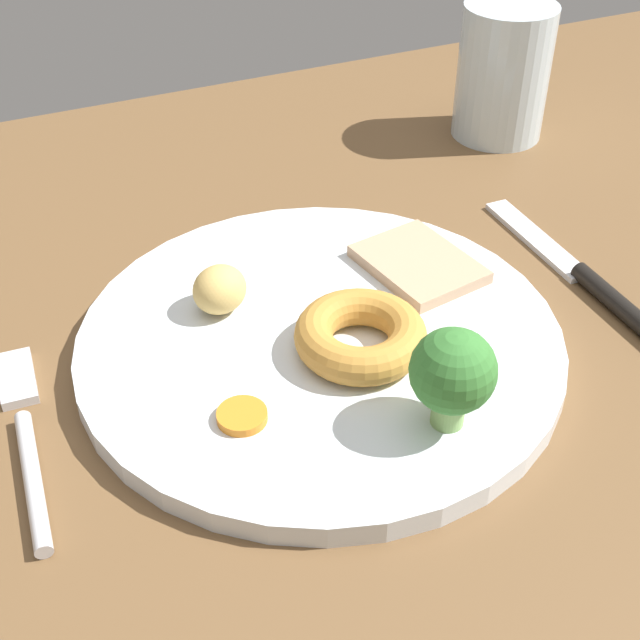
{
  "coord_description": "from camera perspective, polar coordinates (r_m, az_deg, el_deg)",
  "views": [
    {
      "loc": [
        -18.75,
        -34.14,
        37.54
      ],
      "look_at": [
        -2.57,
        2.34,
        6.0
      ],
      "focal_mm": 49.23,
      "sensor_mm": 36.0,
      "label": 1
    }
  ],
  "objects": [
    {
      "name": "knife",
      "position": [
        0.6,
        16.95,
        2.54
      ],
      "size": [
        1.75,
        18.51,
        1.2
      ],
      "rotation": [
        0.0,
        0.0,
        1.57
      ],
      "color": "black",
      "rests_on": "dining_table"
    },
    {
      "name": "meat_slice_main",
      "position": [
        0.57,
        6.43,
        3.64
      ],
      "size": [
        7.1,
        8.55,
        0.8
      ],
      "primitive_type": "cube",
      "rotation": [
        0.0,
        0.0,
        4.88
      ],
      "color": "tan",
      "rests_on": "dinner_plate"
    },
    {
      "name": "dining_table",
      "position": [
        0.53,
        3.59,
        -4.31
      ],
      "size": [
        120.0,
        84.0,
        3.6
      ],
      "primitive_type": "cube",
      "color": "brown",
      "rests_on": "ground"
    },
    {
      "name": "broccoli_floret",
      "position": [
        0.44,
        8.63,
        -3.45
      ],
      "size": [
        4.46,
        4.46,
        5.79
      ],
      "color": "#8CB766",
      "rests_on": "dinner_plate"
    },
    {
      "name": "yorkshire_pudding",
      "position": [
        0.5,
        2.68,
        -1.05
      ],
      "size": [
        7.59,
        7.59,
        2.21
      ],
      "primitive_type": "torus",
      "color": "#C68938",
      "rests_on": "dinner_plate"
    },
    {
      "name": "water_glass",
      "position": [
        0.76,
        11.82,
        15.5
      ],
      "size": [
        7.54,
        7.54,
        10.91
      ],
      "primitive_type": "cylinder",
      "color": "silver",
      "rests_on": "dining_table"
    },
    {
      "name": "dinner_plate",
      "position": [
        0.52,
        -0.0,
        -1.47
      ],
      "size": [
        28.6,
        28.6,
        1.4
      ],
      "primitive_type": "cylinder",
      "color": "white",
      "rests_on": "dining_table"
    },
    {
      "name": "carrot_coin_front",
      "position": [
        0.46,
        -5.09,
        -6.23
      ],
      "size": [
        2.69,
        2.69,
        0.51
      ],
      "primitive_type": "cylinder",
      "color": "orange",
      "rests_on": "dinner_plate"
    },
    {
      "name": "roast_potato_left",
      "position": [
        0.53,
        -6.54,
        2.0
      ],
      "size": [
        4.61,
        4.52,
        2.89
      ],
      "primitive_type": "ellipsoid",
      "rotation": [
        0.0,
        0.0,
        3.74
      ],
      "color": "#D8B260",
      "rests_on": "dinner_plate"
    },
    {
      "name": "fork",
      "position": [
        0.49,
        -18.6,
        -7.07
      ],
      "size": [
        2.29,
        15.31,
        0.9
      ],
      "rotation": [
        0.0,
        0.0,
        1.52
      ],
      "color": "silver",
      "rests_on": "dining_table"
    }
  ]
}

